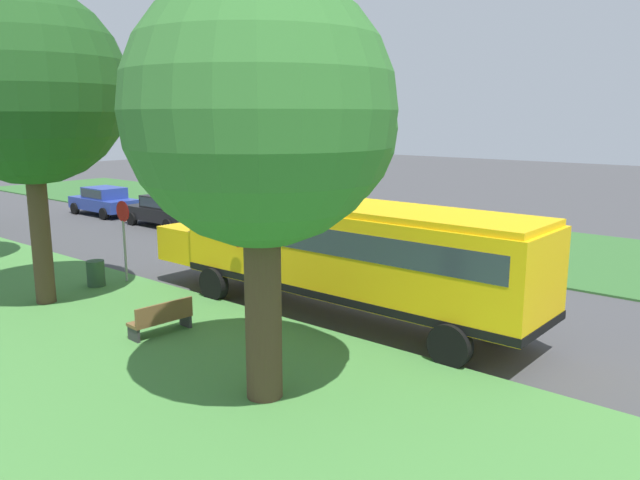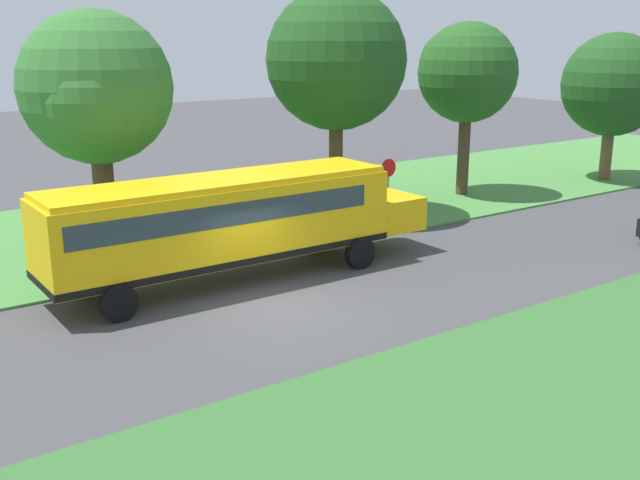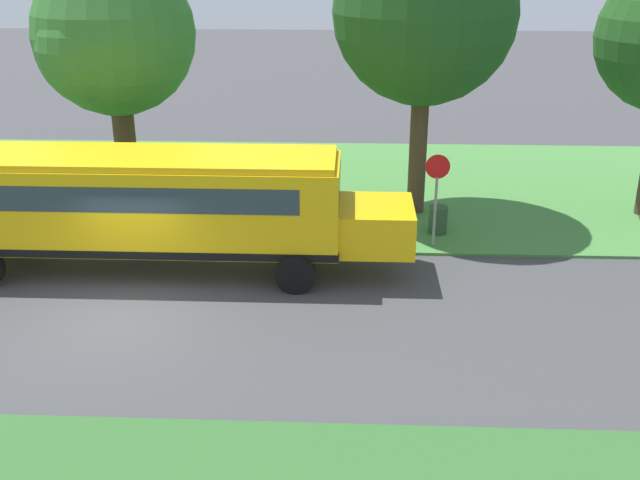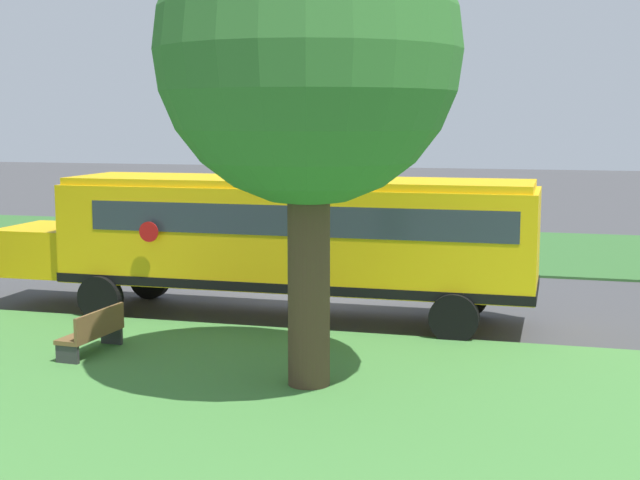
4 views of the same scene
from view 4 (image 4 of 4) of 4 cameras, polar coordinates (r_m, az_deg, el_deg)
The scene contains 6 objects.
ground_plane at distance 22.80m, azimuth -0.08°, elevation -3.53°, with size 120.00×120.00×0.00m, color #424244.
grass_verge at distance 13.71m, azimuth -11.35°, elevation -11.21°, with size 12.00×80.00×0.08m, color #47843D.
grass_far_side at distance 31.45m, azimuth 4.23°, elevation -0.36°, with size 10.00×80.00×0.07m, color #33662D.
school_bus at distance 19.89m, azimuth -2.34°, elevation 0.42°, with size 2.84×12.42×3.16m.
oak_tree_beside_bus at distance 14.55m, azimuth -0.15°, elevation 11.47°, with size 4.91×4.91×7.98m.
park_bench at distance 17.34m, azimuth -14.31°, elevation -5.78°, with size 1.63×0.60×0.92m.
Camera 4 is at (-21.58, -5.88, 4.46)m, focal length 50.00 mm.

